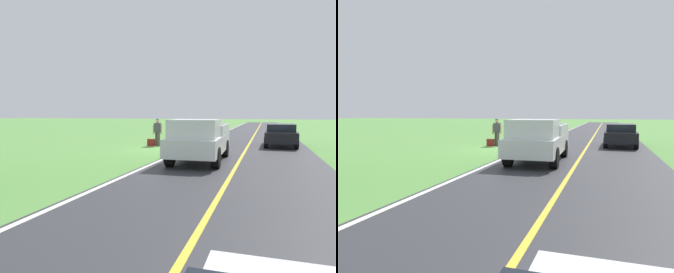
% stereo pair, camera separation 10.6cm
% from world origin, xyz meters
% --- Properties ---
extents(ground_plane, '(200.00, 200.00, 0.00)m').
position_xyz_m(ground_plane, '(0.00, 0.00, 0.00)').
color(ground_plane, '#568E42').
extents(road_surface, '(7.00, 120.00, 0.00)m').
position_xyz_m(road_surface, '(-4.37, 0.00, 0.00)').
color(road_surface, '#333338').
rests_on(road_surface, ground).
extents(lane_edge_line, '(0.16, 117.60, 0.00)m').
position_xyz_m(lane_edge_line, '(-1.05, 0.00, 0.01)').
color(lane_edge_line, silver).
rests_on(lane_edge_line, ground).
extents(lane_centre_line, '(0.14, 117.60, 0.00)m').
position_xyz_m(lane_centre_line, '(-4.37, 0.00, 0.01)').
color(lane_centre_line, gold).
rests_on(lane_centre_line, ground).
extents(hitchhiker_walking, '(0.62, 0.51, 1.75)m').
position_xyz_m(hitchhiker_walking, '(1.06, -1.56, 0.98)').
color(hitchhiker_walking, '#4C473D').
rests_on(hitchhiker_walking, ground).
extents(suitcase_carried, '(0.46, 0.20, 0.45)m').
position_xyz_m(suitcase_carried, '(1.48, -1.48, 0.23)').
color(suitcase_carried, maroon).
rests_on(suitcase_carried, ground).
extents(pickup_truck_passing, '(2.20, 5.45, 1.82)m').
position_xyz_m(pickup_truck_passing, '(-2.75, 3.97, 0.97)').
color(pickup_truck_passing, silver).
rests_on(pickup_truck_passing, ground).
extents(sedan_near_oncoming, '(2.00, 4.44, 1.41)m').
position_xyz_m(sedan_near_oncoming, '(-6.33, -3.81, 0.75)').
color(sedan_near_oncoming, black).
rests_on(sedan_near_oncoming, ground).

